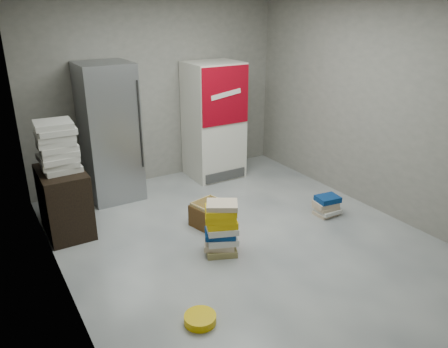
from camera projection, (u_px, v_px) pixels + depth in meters
ground at (249, 244)px, 5.08m from camera, size 5.00×5.00×0.00m
room_shell at (253, 90)px, 4.42m from camera, size 4.04×5.04×2.82m
steel_fridge at (110, 133)px, 6.00m from camera, size 0.70×0.72×1.90m
coke_cooler at (214, 121)px, 6.80m from camera, size 0.80×0.73×1.80m
wood_shelf at (65, 202)px, 5.22m from camera, size 0.50×0.80×0.80m
supply_box_stack at (57, 146)px, 4.97m from camera, size 0.45×0.45×0.58m
phonebook_stack_main at (221, 228)px, 4.80m from camera, size 0.44×0.42×0.62m
phonebook_stack_side at (327, 206)px, 5.73m from camera, size 0.33×0.28×0.27m
cardboard_box at (210, 216)px, 5.47m from camera, size 0.47×0.47×0.31m
bucket_lid at (200, 319)px, 3.82m from camera, size 0.33×0.33×0.08m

